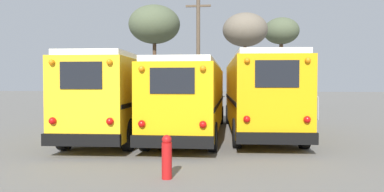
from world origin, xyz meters
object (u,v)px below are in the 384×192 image
(utility_pole, at_px, (198,50))
(bare_tree_0, at_px, (245,30))
(school_bus_2, at_px, (258,92))
(fire_hydrant, at_px, (167,157))
(bare_tree_1, at_px, (281,32))
(school_bus_1, at_px, (192,96))
(school_bus_0, at_px, (124,93))
(bare_tree_2, at_px, (154,25))

(utility_pole, bearing_deg, bare_tree_0, 30.43)
(school_bus_2, relative_size, fire_hydrant, 10.06)
(utility_pole, distance_m, fire_hydrant, 18.71)
(bare_tree_0, bearing_deg, fire_hydrant, -96.44)
(bare_tree_1, bearing_deg, school_bus_1, -107.88)
(school_bus_0, relative_size, school_bus_2, 0.99)
(school_bus_1, xyz_separation_m, bare_tree_0, (2.58, 12.62, 4.55))
(bare_tree_2, bearing_deg, school_bus_0, -83.93)
(school_bus_0, bearing_deg, bare_tree_2, 96.07)
(utility_pole, distance_m, bare_tree_0, 4.25)
(bare_tree_1, xyz_separation_m, fire_hydrant, (-5.67, -26.12, -6.29))
(bare_tree_1, distance_m, bare_tree_2, 12.45)
(bare_tree_0, height_order, bare_tree_1, bare_tree_1)
(bare_tree_0, height_order, fire_hydrant, bare_tree_0)
(school_bus_1, xyz_separation_m, utility_pole, (-0.79, 10.64, 2.88))
(bare_tree_0, xyz_separation_m, bare_tree_1, (3.39, 5.89, 0.59))
(bare_tree_1, relative_size, fire_hydrant, 7.86)
(school_bus_1, distance_m, bare_tree_1, 20.12)
(school_bus_2, bearing_deg, bare_tree_2, 123.32)
(school_bus_1, height_order, bare_tree_1, bare_tree_1)
(school_bus_0, xyz_separation_m, school_bus_2, (5.72, 1.13, 0.03))
(fire_hydrant, bearing_deg, bare_tree_0, 83.56)
(school_bus_0, distance_m, fire_hydrant, 7.85)
(utility_pole, xyz_separation_m, bare_tree_0, (3.37, 1.98, 1.66))
(school_bus_1, bearing_deg, school_bus_2, 11.92)
(school_bus_1, relative_size, bare_tree_0, 1.45)
(school_bus_1, height_order, school_bus_2, school_bus_2)
(bare_tree_0, xyz_separation_m, fire_hydrant, (-2.28, -20.22, -5.70))
(utility_pole, height_order, bare_tree_0, utility_pole)
(school_bus_2, height_order, utility_pole, utility_pole)
(school_bus_1, relative_size, bare_tree_2, 1.37)
(school_bus_2, xyz_separation_m, bare_tree_0, (-0.28, 12.02, 4.40))
(school_bus_1, height_order, fire_hydrant, school_bus_1)
(bare_tree_1, relative_size, bare_tree_2, 1.02)
(utility_pole, height_order, fire_hydrant, utility_pole)
(bare_tree_2, distance_m, fire_hydrant, 20.23)
(bare_tree_2, bearing_deg, utility_pole, -9.74)
(school_bus_2, height_order, bare_tree_0, bare_tree_0)
(utility_pole, xyz_separation_m, fire_hydrant, (1.09, -18.24, -4.04))
(school_bus_0, relative_size, bare_tree_2, 1.29)
(school_bus_2, xyz_separation_m, bare_tree_2, (-6.97, 10.61, 4.71))
(school_bus_2, distance_m, utility_pole, 11.03)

